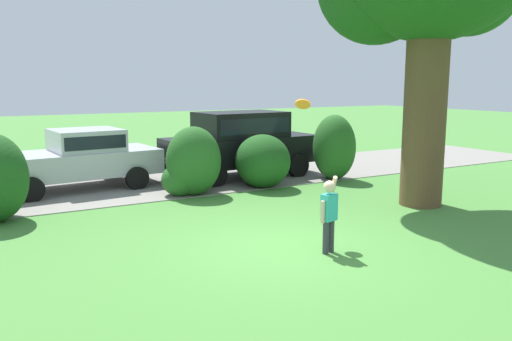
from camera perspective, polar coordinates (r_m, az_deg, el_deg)
name	(u,v)px	position (r m, az deg, el deg)	size (l,w,h in m)	color
ground_plane	(284,247)	(9.03, 3.09, -8.30)	(80.00, 80.00, 0.00)	#478438
driveway_strip	(157,183)	(14.77, -10.71, -1.34)	(28.00, 4.40, 0.02)	gray
shrub_centre_left	(191,164)	(12.98, -7.09, 0.67)	(1.48, 1.26, 1.71)	#286023
shrub_centre	(263,161)	(13.84, 0.73, 1.03)	(1.44, 1.56, 1.42)	#1E511C
shrub_centre_right	(334,147)	(15.12, 8.51, 2.52)	(1.14, 1.36, 1.87)	#286023
parked_sedan	(79,157)	(14.41, -18.78, 1.42)	(4.54, 2.38, 1.56)	silver
parked_suv	(241,141)	(15.37, -1.67, 3.28)	(4.79, 2.30, 1.92)	black
child_thrower	(329,210)	(8.60, 7.96, -4.33)	(0.42, 0.33, 1.29)	#383842
frisbee	(303,104)	(9.49, 5.12, 7.23)	(0.32, 0.26, 0.27)	orange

